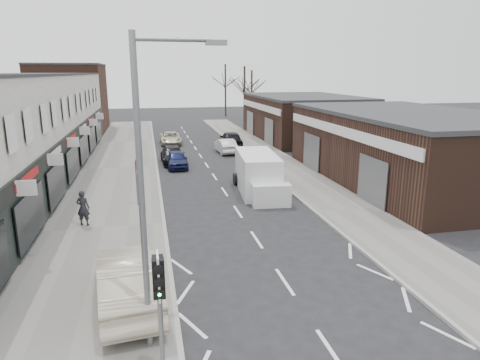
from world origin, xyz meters
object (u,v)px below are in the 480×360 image
parked_car_left_b (173,155)px  parked_car_right_b (231,139)px  sedan_on_pavement (128,280)px  warning_sign (137,168)px  traffic_light (159,287)px  pedestrian (83,208)px  street_lamp (148,181)px  parked_car_right_a (225,146)px  white_van (258,175)px  parked_car_left_c (171,138)px  parked_car_left_a (177,159)px

parked_car_left_b → parked_car_right_b: size_ratio=0.93×
sedan_on_pavement → warning_sign: bearing=-97.3°
traffic_light → sedan_on_pavement: bearing=104.9°
warning_sign → pedestrian: (-2.48, -2.77, -1.23)m
traffic_light → street_lamp: (-0.13, 1.22, 2.20)m
parked_car_right_a → traffic_light: bearing=73.1°
pedestrian → parked_car_right_b: 23.11m
traffic_light → white_van: bearing=67.5°
street_lamp → parked_car_left_c: bearing=86.1°
parked_car_left_a → parked_car_left_b: parked_car_left_b is taller
parked_car_left_b → parked_car_right_b: bearing=43.6°
sedan_on_pavement → pedestrian: (-2.32, 7.80, 0.02)m
traffic_light → parked_car_right_b: traffic_light is taller
parked_car_left_a → parked_car_right_a: parked_car_right_a is taller
white_van → parked_car_left_c: bearing=107.7°
warning_sign → parked_car_left_a: (2.80, 9.64, -1.55)m
parked_car_left_c → warning_sign: bearing=-97.9°
parked_car_right_a → parked_car_right_b: parked_car_right_b is taller
pedestrian → traffic_light: bearing=121.3°
traffic_light → parked_car_left_b: bearing=85.9°
pedestrian → parked_car_left_a: bearing=-97.8°
warning_sign → parked_car_left_a: bearing=73.8°
warning_sign → parked_car_left_c: warning_sign is taller
traffic_light → parked_car_right_b: 32.53m
sedan_on_pavement → parked_car_left_a: 20.43m
white_van → street_lamp: bearing=-109.1°
white_van → pedestrian: 10.51m
warning_sign → white_van: size_ratio=0.43×
traffic_light → parked_car_left_b: 25.49m
traffic_light → parked_car_right_a: size_ratio=0.78×
warning_sign → parked_car_left_c: 21.22m
pedestrian → parked_car_left_b: size_ratio=0.38×
white_van → sedan_on_pavement: white_van is taller
white_van → pedestrian: white_van is taller
warning_sign → parked_car_right_a: bearing=63.1°
white_van → parked_car_right_b: bearing=90.5°
warning_sign → pedestrian: warning_sign is taller
street_lamp → sedan_on_pavement: size_ratio=1.58×
parked_car_left_a → warning_sign: bearing=-105.9°
traffic_light → warning_sign: size_ratio=1.15×
warning_sign → white_van: warning_sign is taller
street_lamp → sedan_on_pavement: (-0.79, 2.23, -3.67)m
parked_car_right_b → street_lamp: bearing=78.5°
white_van → pedestrian: bearing=-151.0°
street_lamp → white_van: street_lamp is taller
pedestrian → warning_sign: bearing=-116.6°
traffic_light → white_van: 16.76m
parked_car_right_b → parked_car_left_a: bearing=56.9°
parked_car_left_b → white_van: bearing=-67.6°
parked_car_left_b → parked_car_left_c: bearing=85.6°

